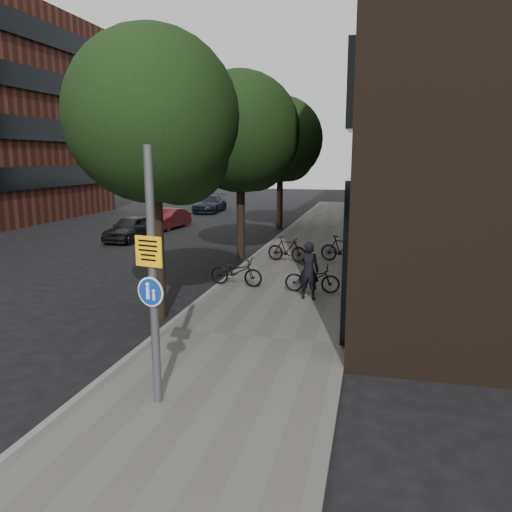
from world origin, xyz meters
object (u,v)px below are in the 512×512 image
(signpost, at_px, (153,278))
(parked_bike_facade_near, at_px, (312,278))
(parked_car_near, at_px, (131,228))
(pedestrian, at_px, (308,270))

(signpost, bearing_deg, parked_bike_facade_near, 88.66)
(parked_car_near, bearing_deg, pedestrian, -37.23)
(signpost, distance_m, parked_bike_facade_near, 8.09)
(parked_car_near, bearing_deg, parked_bike_facade_near, -34.70)
(pedestrian, distance_m, parked_bike_facade_near, 0.87)
(pedestrian, height_order, parked_car_near, pedestrian)
(pedestrian, height_order, parked_bike_facade_near, pedestrian)
(signpost, relative_size, pedestrian, 2.52)
(signpost, distance_m, parked_car_near, 18.39)
(signpost, height_order, parked_bike_facade_near, signpost)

